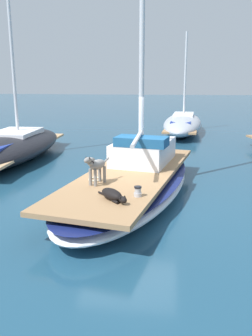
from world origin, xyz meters
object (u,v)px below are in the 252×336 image
object	(u,v)px
dog_grey	(96,166)
moored_boat_far_astern	(183,123)
dog_black	(113,195)
coiled_rope	(95,179)
sailboat_main	(131,184)
deck_winch	(138,192)
moored_boat_port_side	(10,146)

from	to	relation	value
dog_grey	moored_boat_far_astern	xyz separation A→B (m)	(2.25, 12.86, -0.55)
dog_black	coiled_rope	world-z (taller)	dog_black
sailboat_main	deck_winch	xyz separation A→B (m)	(0.36, -1.93, 0.42)
coiled_rope	moored_boat_port_side	distance (m)	6.29
moored_boat_far_astern	deck_winch	bearing A→B (deg)	-95.27
dog_grey	moored_boat_port_side	xyz separation A→B (m)	(-4.32, 4.98, -0.57)
coiled_rope	moored_boat_far_astern	xyz separation A→B (m)	(2.35, 12.54, -0.15)
dog_grey	moored_boat_far_astern	distance (m)	13.07
dog_black	moored_boat_far_astern	distance (m)	13.99
deck_winch	moored_boat_far_astern	distance (m)	13.66
sailboat_main	moored_boat_far_astern	world-z (taller)	moored_boat_far_astern
sailboat_main	deck_winch	distance (m)	2.00
moored_boat_port_side	dog_grey	bearing A→B (deg)	-49.07
dog_grey	dog_black	distance (m)	1.19
dog_grey	deck_winch	distance (m)	1.28
dog_black	coiled_rope	distance (m)	1.49
deck_winch	dog_black	bearing A→B (deg)	-148.24
moored_boat_port_side	deck_winch	bearing A→B (deg)	-47.07
sailboat_main	dog_grey	xyz separation A→B (m)	(-0.64, -1.19, 0.75)
coiled_rope	moored_boat_far_astern	size ratio (longest dim) A/B	0.04
dog_grey	moored_boat_far_astern	bearing A→B (deg)	80.07
coiled_rope	dog_black	bearing A→B (deg)	-64.62
sailboat_main	coiled_rope	distance (m)	1.19
sailboat_main	deck_winch	world-z (taller)	deck_winch
deck_winch	coiled_rope	bearing A→B (deg)	136.10
deck_winch	coiled_rope	xyz separation A→B (m)	(-1.10, 1.06, -0.08)
moored_boat_port_side	moored_boat_far_astern	bearing A→B (deg)	50.16
dog_black	deck_winch	distance (m)	0.54
coiled_rope	moored_boat_port_side	xyz separation A→B (m)	(-4.22, 4.66, -0.17)
dog_grey	dog_black	size ratio (longest dim) A/B	1.19
deck_winch	coiled_rope	distance (m)	1.53
dog_black	sailboat_main	bearing A→B (deg)	87.26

